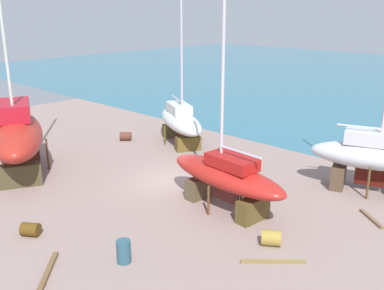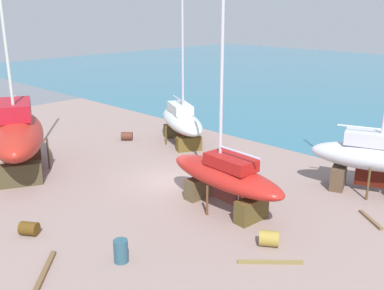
% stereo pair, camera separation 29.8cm
% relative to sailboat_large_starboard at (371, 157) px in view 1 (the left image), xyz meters
% --- Properties ---
extents(ground_plane, '(49.95, 49.95, 0.00)m').
position_rel_sailboat_large_starboard_xyz_m(ground_plane, '(-8.89, -9.13, -1.97)').
color(ground_plane, gray).
extents(sailboat_large_starboard, '(6.71, 4.02, 11.37)m').
position_rel_sailboat_large_starboard_xyz_m(sailboat_large_starboard, '(0.00, 0.00, 0.00)').
color(sailboat_large_starboard, brown).
rests_on(sailboat_large_starboard, ground).
extents(sailboat_small_center, '(7.26, 2.69, 12.24)m').
position_rel_sailboat_large_starboard_xyz_m(sailboat_small_center, '(-4.23, -6.98, -0.25)').
color(sailboat_small_center, brown).
rests_on(sailboat_small_center, ground).
extents(sailboat_far_slipway, '(7.42, 5.36, 10.65)m').
position_rel_sailboat_large_starboard_xyz_m(sailboat_far_slipway, '(-13.71, -0.70, -0.29)').
color(sailboat_far_slipway, brown).
rests_on(sailboat_far_slipway, ground).
extents(sailboat_mid_port, '(9.59, 6.76, 15.82)m').
position_rel_sailboat_large_starboard_xyz_m(sailboat_mid_port, '(-16.47, -11.69, 0.45)').
color(sailboat_mid_port, '#463D26').
rests_on(sailboat_mid_port, ground).
extents(barrel_blue_faded, '(1.03, 0.99, 0.66)m').
position_rel_sailboat_large_starboard_xyz_m(barrel_blue_faded, '(-0.57, -8.44, -1.64)').
color(barrel_blue_faded, olive).
rests_on(barrel_blue_faded, ground).
extents(barrel_by_slipway, '(0.96, 0.92, 0.60)m').
position_rel_sailboat_large_starboard_xyz_m(barrel_by_slipway, '(-8.62, -15.03, -1.67)').
color(barrel_by_slipway, '#523711').
rests_on(barrel_by_slipway, ground).
extents(barrel_tar_black, '(0.80, 0.80, 0.93)m').
position_rel_sailboat_large_starboard_xyz_m(barrel_tar_black, '(-4.00, -13.51, -1.50)').
color(barrel_tar_black, '#2C5365').
rests_on(barrel_tar_black, ground).
extents(barrel_tipped_center, '(1.04, 1.04, 0.62)m').
position_rel_sailboat_large_starboard_xyz_m(barrel_tipped_center, '(-17.19, -3.09, -1.65)').
color(barrel_tipped_center, '#562C20').
rests_on(barrel_tipped_center, ground).
extents(timber_long_fore, '(1.60, 1.31, 0.13)m').
position_rel_sailboat_large_starboard_xyz_m(timber_long_fore, '(1.56, -3.24, -1.90)').
color(timber_long_fore, brown).
rests_on(timber_long_fore, ground).
extents(timber_plank_far, '(2.35, 2.17, 0.14)m').
position_rel_sailboat_large_starboard_xyz_m(timber_plank_far, '(-5.31, -16.10, -1.89)').
color(timber_plank_far, brown).
rests_on(timber_plank_far, ground).
extents(timber_short_skew, '(1.95, 1.84, 0.13)m').
position_rel_sailboat_large_starboard_xyz_m(timber_short_skew, '(0.27, -9.53, -1.90)').
color(timber_short_skew, olive).
rests_on(timber_short_skew, ground).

